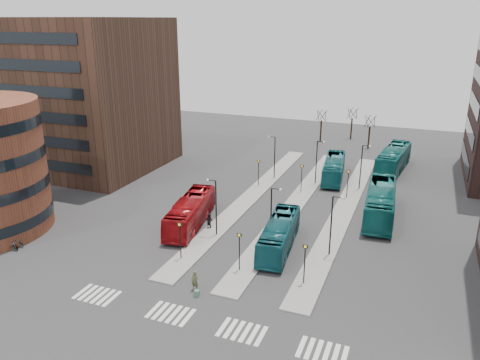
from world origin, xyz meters
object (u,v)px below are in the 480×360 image
at_px(red_bus, 190,212).
at_px(commuter_c, 271,255).
at_px(teal_bus_b, 334,168).
at_px(teal_bus_d, 393,159).
at_px(suitcase, 197,293).
at_px(bicycle_far, 18,243).
at_px(commuter_b, 276,248).
at_px(teal_bus_c, 380,202).
at_px(commuter_a, 209,221).
at_px(teal_bus_a, 279,234).
at_px(traveller, 195,281).
at_px(bicycle_near, 11,246).
at_px(bicycle_mid, 11,245).

height_order(red_bus, commuter_c, red_bus).
xyz_separation_m(teal_bus_b, teal_bus_d, (7.59, 7.23, 0.26)).
relative_size(suitcase, bicycle_far, 0.33).
xyz_separation_m(commuter_b, bicycle_far, (-24.80, -7.70, -0.47)).
distance_m(commuter_c, bicycle_far, 25.56).
bearing_deg(teal_bus_d, suitcase, -99.82).
distance_m(teal_bus_c, commuter_a, 19.81).
xyz_separation_m(commuter_b, commuter_c, (-0.00, -1.51, -0.01)).
relative_size(red_bus, commuter_a, 6.60).
relative_size(teal_bus_d, commuter_a, 7.46).
relative_size(teal_bus_c, bicycle_far, 8.12).
height_order(teal_bus_c, commuter_c, teal_bus_c).
distance_m(teal_bus_a, teal_bus_c, 14.57).
distance_m(red_bus, traveller, 13.32).
relative_size(red_bus, teal_bus_d, 0.89).
height_order(traveller, commuter_b, traveller).
xyz_separation_m(teal_bus_b, commuter_b, (-0.67, -25.29, -0.65)).
distance_m(teal_bus_b, bicycle_near, 42.38).
bearing_deg(commuter_c, commuter_a, -82.78).
distance_m(traveller, bicycle_mid, 20.29).
height_order(teal_bus_b, teal_bus_c, teal_bus_c).
bearing_deg(bicycle_near, red_bus, -47.76).
bearing_deg(traveller, commuter_c, 61.04).
height_order(red_bus, commuter_a, red_bus).
height_order(commuter_b, bicycle_near, commuter_b).
distance_m(suitcase, bicycle_far, 20.86).
distance_m(teal_bus_b, traveller, 34.00).
distance_m(commuter_b, bicycle_far, 25.97).
bearing_deg(bicycle_near, traveller, -87.70).
xyz_separation_m(teal_bus_a, commuter_a, (-8.50, 1.71, -0.64)).
distance_m(bicycle_mid, bicycle_far, 0.81).
bearing_deg(bicycle_near, bicycle_mid, 1.54).
bearing_deg(teal_bus_c, bicycle_mid, -149.68).
bearing_deg(bicycle_mid, teal_bus_a, -64.07).
bearing_deg(teal_bus_b, commuter_c, -98.40).
bearing_deg(teal_bus_a, commuter_a, 162.44).
relative_size(teal_bus_a, commuter_b, 6.05).
bearing_deg(commuter_c, bicycle_mid, -37.49).
relative_size(teal_bus_b, teal_bus_c, 0.84).
bearing_deg(bicycle_far, bicycle_near, -169.82).
distance_m(traveller, commuter_a, 12.45).
height_order(teal_bus_a, bicycle_mid, teal_bus_a).
xyz_separation_m(bicycle_near, bicycle_far, (0.00, 0.87, 0.00)).
xyz_separation_m(traveller, bicycle_mid, (-20.28, -0.20, -0.37)).
bearing_deg(commuter_a, teal_bus_c, -137.97).
relative_size(suitcase, red_bus, 0.05).
relative_size(teal_bus_c, bicycle_mid, 7.34).
height_order(commuter_b, bicycle_mid, commuter_b).
relative_size(commuter_c, bicycle_near, 1.10).
height_order(commuter_a, bicycle_near, commuter_a).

